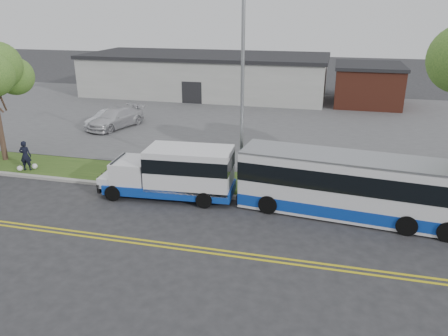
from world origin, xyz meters
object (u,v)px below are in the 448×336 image
(streetlight_near, at_px, (242,88))
(parked_car_a, at_px, (108,119))
(pedestrian, at_px, (25,156))
(transit_bus, at_px, (352,186))
(shuttle_bus, at_px, (177,171))
(parked_car_b, at_px, (116,118))

(streetlight_near, distance_m, parked_car_a, 16.23)
(streetlight_near, xyz_separation_m, pedestrian, (-12.44, -0.83, -4.26))
(streetlight_near, distance_m, transit_bus, 7.05)
(shuttle_bus, xyz_separation_m, transit_bus, (8.33, -0.04, 0.05))
(shuttle_bus, height_order, parked_car_a, shuttle_bus)
(shuttle_bus, xyz_separation_m, parked_car_b, (-9.14, 11.24, -0.54))
(transit_bus, xyz_separation_m, parked_car_b, (-17.47, 11.28, -0.59))
(shuttle_bus, bearing_deg, streetlight_near, 32.88)
(streetlight_near, xyz_separation_m, parked_car_b, (-11.93, 9.15, -4.40))
(streetlight_near, height_order, shuttle_bus, streetlight_near)
(parked_car_b, bearing_deg, shuttle_bus, -33.56)
(streetlight_near, bearing_deg, pedestrian, -176.20)
(streetlight_near, distance_m, parked_car_b, 15.67)
(streetlight_near, relative_size, pedestrian, 5.43)
(streetlight_near, height_order, transit_bus, streetlight_near)
(transit_bus, relative_size, parked_car_a, 2.63)
(shuttle_bus, distance_m, transit_bus, 8.33)
(pedestrian, bearing_deg, shuttle_bus, 157.01)
(transit_bus, height_order, parked_car_a, transit_bus)
(pedestrian, height_order, parked_car_a, pedestrian)
(transit_bus, bearing_deg, pedestrian, -178.01)
(shuttle_bus, bearing_deg, parked_car_a, 127.28)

